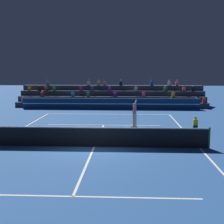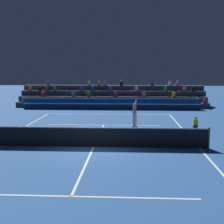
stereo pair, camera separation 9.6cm
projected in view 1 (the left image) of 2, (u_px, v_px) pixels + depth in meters
ground_plane at (94, 147)px, 16.38m from camera, size 120.00×120.00×0.00m
court_lines at (94, 147)px, 16.38m from camera, size 11.10×23.90×0.01m
tennis_net at (94, 137)px, 16.30m from camera, size 12.00×0.10×1.10m
sponsor_banner_wall at (110, 104)px, 31.63m from camera, size 18.00×0.26×1.10m
bleacher_stand at (112, 98)px, 34.73m from camera, size 20.32×3.80×2.83m
ball_kid_courtside at (195, 124)px, 21.19m from camera, size 0.30×0.36×0.84m
tennis_player at (135, 113)px, 21.87m from camera, size 0.46×1.36×2.25m
tennis_ball at (146, 131)px, 20.43m from camera, size 0.07×0.07×0.07m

